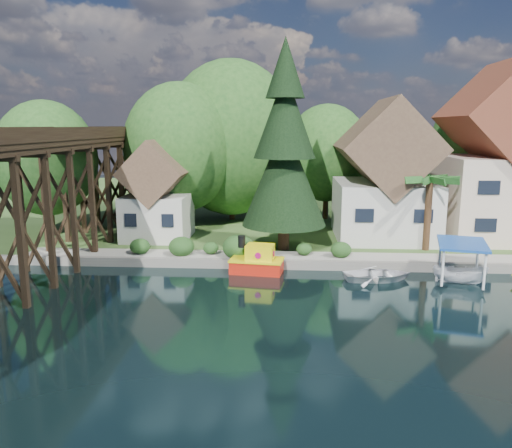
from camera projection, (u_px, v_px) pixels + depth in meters
The scene contains 15 objects.
ground at pixel (300, 314), 25.30m from camera, with size 140.00×140.00×0.00m, color black.
bank at pixel (293, 205), 58.53m from camera, with size 140.00×52.00×0.50m, color #2F4B1E.
seawall at pixel (358, 266), 32.82m from camera, with size 60.00×0.40×0.62m, color slate.
promenade at pixel (385, 258), 33.93m from camera, with size 50.00×2.60×0.06m, color gray.
trestle_bridge at pixel (36, 193), 30.31m from camera, with size 4.12×44.18×9.30m.
house_left at pixel (385, 180), 39.53m from camera, with size 7.64×8.64×11.02m.
house_center at pixel (500, 164), 39.22m from camera, with size 8.65×9.18×13.89m.
shed at pixel (157, 197), 39.42m from camera, with size 5.09×5.40×7.85m.
bg_trees at pixel (307, 149), 44.62m from camera, with size 49.90×13.30×10.57m.
shrubs at pixel (230, 246), 34.40m from camera, with size 15.76×2.47×1.70m.
conifer at pixel (285, 151), 35.08m from camera, with size 6.03×6.03×14.85m.
palm_tree at pixel (430, 182), 35.31m from camera, with size 4.16×4.16×5.70m.
tugboat at pixel (257, 262), 32.26m from camera, with size 3.62×2.31×2.47m.
boat_white_a at pixel (378, 273), 30.75m from camera, with size 2.98×4.18×0.86m, color silver.
boat_canopy at pixel (461, 266), 29.99m from camera, with size 3.58×4.48×2.54m.
Camera 1 is at (-0.72, -24.02, 9.40)m, focal length 35.00 mm.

